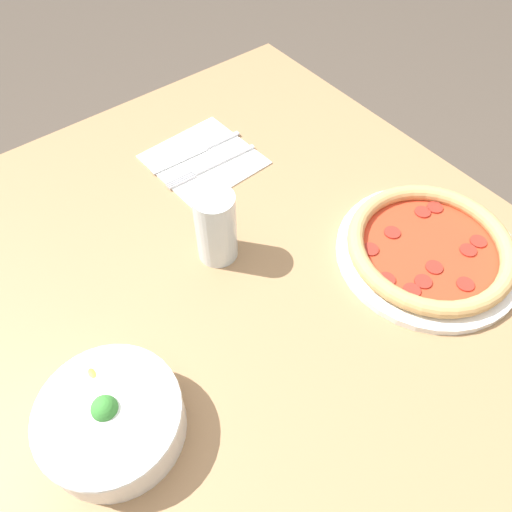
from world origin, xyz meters
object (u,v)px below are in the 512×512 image
at_px(fork, 213,165).
at_px(knife, 200,150).
at_px(glass, 216,227).
at_px(bowl, 111,419).
at_px(pizza, 429,249).

height_order(fork, knife, same).
bearing_deg(glass, bowl, 120.29).
bearing_deg(fork, pizza, 113.65).
bearing_deg(pizza, knife, 18.58).
bearing_deg(glass, pizza, -128.96).
height_order(bowl, knife, bowl).
bearing_deg(bowl, knife, -45.27).
relative_size(fork, glass, 1.51).
xyz_separation_m(bowl, glass, (0.15, -0.26, 0.03)).
relative_size(bowl, glass, 1.41).
relative_size(pizza, glass, 2.31).
height_order(bowl, glass, glass).
distance_m(fork, glass, 0.21).
xyz_separation_m(fork, knife, (0.05, -0.01, -0.00)).
height_order(bowl, fork, bowl).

